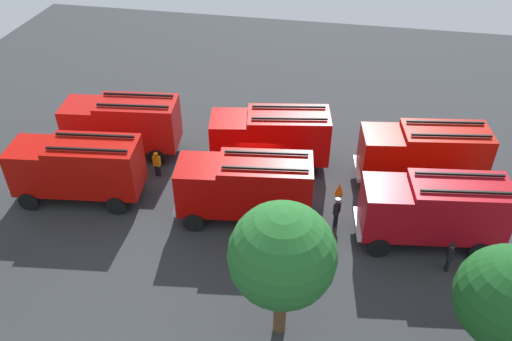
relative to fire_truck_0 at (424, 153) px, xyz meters
name	(u,v)px	position (x,y,z in m)	size (l,w,h in m)	color
ground_plane	(256,190)	(9.26, 2.45, -2.15)	(55.43, 55.43, 0.00)	#2D3033
fire_truck_0	(424,153)	(0.00, 0.00, 0.00)	(7.48, 3.60, 3.88)	#B00D04
fire_truck_1	(271,137)	(8.86, -0.07, 0.00)	(7.51, 3.72, 3.88)	#BB0705
fire_truck_2	(123,123)	(18.14, 0.16, 0.00)	(7.44, 3.45, 3.88)	#BA110D
fire_truck_3	(434,209)	(-0.21, 4.93, 0.00)	(7.46, 3.52, 3.88)	#B10C16
fire_truck_4	(245,186)	(9.35, 4.89, 0.00)	(7.45, 3.49, 3.88)	#B50604
fire_truck_5	(78,167)	(18.76, 4.98, 0.00)	(7.44, 3.44, 3.88)	#B90C06
firefighter_0	(157,163)	(15.32, 2.20, -1.25)	(0.44, 0.27, 1.63)	black
firefighter_1	(337,210)	(4.51, 4.64, -1.12)	(0.39, 0.48, 1.82)	black
firefighter_2	(387,134)	(1.81, -3.64, -1.23)	(0.48, 0.39, 1.66)	black
firefighter_3	(450,256)	(-1.03, 6.83, -1.21)	(0.27, 0.43, 1.69)	black
tree_1	(509,299)	(-1.89, 12.01, 1.95)	(3.93, 3.93, 6.10)	brown
tree_2	(282,256)	(6.43, 11.79, 2.31)	(4.28, 4.28, 6.63)	brown
traffic_cone_0	(267,187)	(8.63, 2.47, -1.86)	(0.41, 0.41, 0.58)	#F2600C
traffic_cone_1	(339,189)	(4.48, 1.89, -1.80)	(0.50, 0.50, 0.71)	#F2600C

